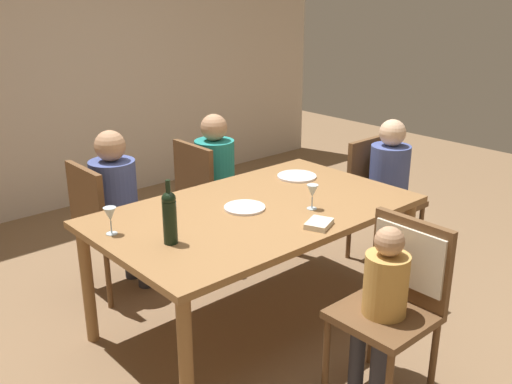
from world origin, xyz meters
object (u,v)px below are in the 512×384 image
Objects in this scene: person_woman_host at (218,174)px; wine_bottle_tall_green at (170,216)px; person_man_guest at (118,199)px; chair_right_end at (378,191)px; chair_far_right at (206,192)px; person_child_small at (382,300)px; person_man_bearded at (392,181)px; wine_glass_centre at (312,192)px; wine_glass_near_left at (110,215)px; chair_far_left at (104,220)px; dinner_plate_guest_left at (245,208)px; dining_table at (256,220)px; dinner_plate_host at (297,176)px; chair_near at (400,284)px.

person_woman_host is 3.31× the size of wine_bottle_tall_green.
person_man_guest is at bearing -90.00° from person_woman_host.
wine_bottle_tall_green reaches higher than chair_right_end.
chair_far_right is 1.91m from person_child_small.
person_man_bearded is at bearing 60.60° from person_man_guest.
person_child_small is (-1.34, -1.03, 0.03)m from chair_right_end.
person_woman_host reaches higher than wine_glass_centre.
chair_right_end is 6.17× the size of wine_glass_near_left.
wine_bottle_tall_green is (-0.14, -1.02, 0.37)m from chair_far_left.
chair_far_right is 1.22m from wine_glass_centre.
dinner_plate_guest_left is at bearing 11.07° from wine_bottle_tall_green.
person_child_small is (-0.47, -1.88, -0.09)m from person_woman_host.
chair_far_left is 1.43m from wine_glass_centre.
wine_glass_near_left reaches higher than dining_table.
chair_far_left is at bearing 66.52° from wine_glass_near_left.
chair_far_right is 2.73× the size of wine_bottle_tall_green.
person_woman_host is 1.21m from wine_glass_centre.
chair_right_end is at bearing 49.04° from chair_far_right.
dining_table is 0.38m from wine_glass_centre.
person_child_small is at bearing -117.60° from dinner_plate_host.
dinner_plate_guest_left is (0.59, 0.12, -0.14)m from wine_bottle_tall_green.
wine_bottle_tall_green reaches higher than wine_glass_near_left.
chair_far_left is 0.82× the size of person_man_guest.
person_woman_host reaches higher than chair_far_left.
chair_far_left is 1.99m from chair_near.
dinner_plate_host reaches higher than dining_table.
chair_far_right is at bearing -40.96° from chair_right_end.
chair_far_left reaches higher than wine_glass_centre.
person_woman_host is at bearing 90.00° from person_man_guest.
person_child_small is (-1.34, -0.91, -0.08)m from person_man_bearded.
wine_glass_centre is at bearing 10.62° from person_man_bearded.
chair_far_left is 6.17× the size of wine_glass_near_left.
chair_far_right reaches higher than dinner_plate_guest_left.
dinner_plate_host is (0.47, 1.19, 0.17)m from chair_near.
person_child_small reaches higher than wine_glass_near_left.
dining_table is at bearing -32.09° from dinner_plate_guest_left.
wine_bottle_tall_green is 1.25× the size of dinner_plate_host.
person_man_bearded reaches higher than chair_right_end.
person_man_bearded is (1.83, -0.97, 0.11)m from chair_far_left.
chair_near is at bearing -98.98° from wine_glass_centre.
wine_glass_centre is (0.11, 0.71, 0.27)m from chair_near.
person_man_bearded reaches higher than wine_glass_near_left.
chair_far_left is 3.77× the size of dinner_plate_guest_left.
dinner_plate_host is 1.10× the size of dinner_plate_guest_left.
chair_far_left is 1.00× the size of chair_near.
chair_far_right is at bearing -6.40° from chair_near.
dining_table is at bearing -25.46° from person_woman_host.
wine_bottle_tall_green reaches higher than dining_table.
wine_bottle_tall_green is (-0.65, -0.08, 0.22)m from dining_table.
person_man_guest reaches higher than person_man_bearded.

